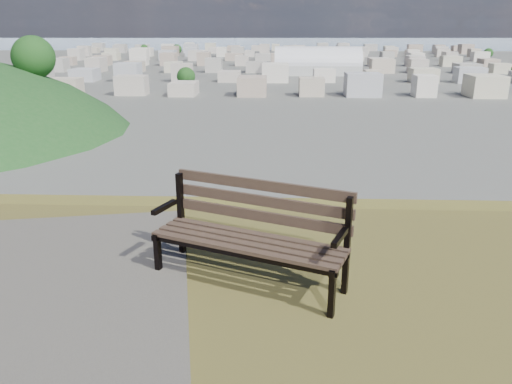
{
  "coord_description": "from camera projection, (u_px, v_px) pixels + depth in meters",
  "views": [
    {
      "loc": [
        -0.25,
        -2.61,
        27.47
      ],
      "look_at": [
        -0.5,
        3.8,
        25.3
      ],
      "focal_mm": 35.0,
      "sensor_mm": 36.0,
      "label": 1
    }
  ],
  "objects": [
    {
      "name": "gravel_patch",
      "position": [
        31.0,
        300.0,
        4.62
      ],
      "size": [
        3.59,
        4.56,
        0.08
      ],
      "primitive_type": "cube",
      "rotation": [
        0.0,
        0.0,
        0.19
      ],
      "color": "#615E54",
      "rests_on": "hilltop_mesa"
    },
    {
      "name": "city_trees",
      "position": [
        235.0,
        62.0,
        312.65
      ],
      "size": [
        406.52,
        387.2,
        9.98
      ],
      "color": "#36251B",
      "rests_on": "ground"
    },
    {
      "name": "arena",
      "position": [
        317.0,
        66.0,
        282.1
      ],
      "size": [
        48.16,
        20.49,
        20.3
      ],
      "rotation": [
        0.0,
        0.0,
        -0.0
      ],
      "color": "beige",
      "rests_on": "ground"
    },
    {
      "name": "bay_water",
      "position": [
        277.0,
        40.0,
        863.11
      ],
      "size": [
        2400.0,
        700.0,
        0.12
      ],
      "primitive_type": "cube",
      "color": "#8C9CB2",
      "rests_on": "ground"
    },
    {
      "name": "park_bench",
      "position": [
        253.0,
        228.0,
        4.89
      ],
      "size": [
        1.99,
        1.29,
        1.0
      ],
      "rotation": [
        0.0,
        0.0,
        -0.39
      ],
      "color": "#453828",
      "rests_on": "hilltop_mesa"
    },
    {
      "name": "city_blocks",
      "position": [
        277.0,
        56.0,
        383.48
      ],
      "size": [
        395.0,
        361.0,
        7.0
      ],
      "color": "beige",
      "rests_on": "ground"
    },
    {
      "name": "far_hills",
      "position": [
        254.0,
        24.0,
        1333.28
      ],
      "size": [
        2050.0,
        340.0,
        60.0
      ],
      "color": "#8797A7",
      "rests_on": "ground"
    }
  ]
}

